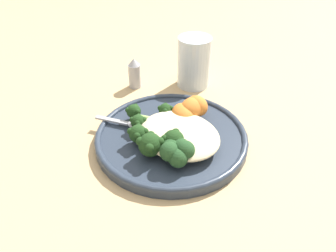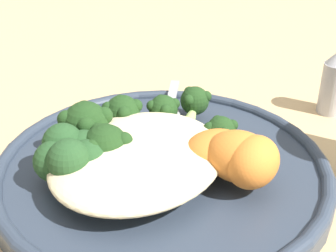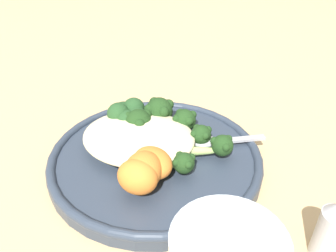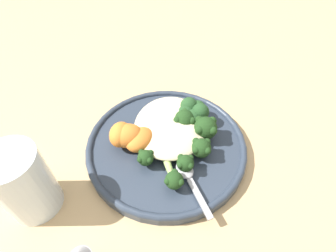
% 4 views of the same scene
% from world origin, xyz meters
% --- Properties ---
extents(ground_plane, '(4.00, 4.00, 0.00)m').
position_xyz_m(ground_plane, '(0.00, 0.00, 0.00)').
color(ground_plane, tan).
extents(plate, '(0.28, 0.28, 0.02)m').
position_xyz_m(plate, '(-0.00, 0.01, 0.01)').
color(plate, '#2D3847').
rests_on(plate, ground_plane).
extents(quinoa_mound, '(0.15, 0.13, 0.03)m').
position_xyz_m(quinoa_mound, '(-0.03, 0.01, 0.04)').
color(quinoa_mound, beige).
rests_on(quinoa_mound, plate).
extents(broccoli_stalk_0, '(0.08, 0.04, 0.03)m').
position_xyz_m(broccoli_stalk_0, '(0.03, -0.02, 0.03)').
color(broccoli_stalk_0, '#9EBC66').
rests_on(broccoli_stalk_0, plate).
extents(broccoli_stalk_1, '(0.12, 0.06, 0.03)m').
position_xyz_m(broccoli_stalk_1, '(0.07, 0.02, 0.03)').
color(broccoli_stalk_1, '#9EBC66').
rests_on(broccoli_stalk_1, plate).
extents(broccoli_stalk_2, '(0.10, 0.09, 0.03)m').
position_xyz_m(broccoli_stalk_2, '(0.03, 0.02, 0.03)').
color(broccoli_stalk_2, '#9EBC66').
rests_on(broccoli_stalk_2, plate).
extents(broccoli_stalk_3, '(0.06, 0.11, 0.03)m').
position_xyz_m(broccoli_stalk_3, '(0.02, 0.05, 0.04)').
color(broccoli_stalk_3, '#9EBC66').
rests_on(broccoli_stalk_3, plate).
extents(broccoli_stalk_4, '(0.04, 0.12, 0.04)m').
position_xyz_m(broccoli_stalk_4, '(-0.02, 0.06, 0.04)').
color(broccoli_stalk_4, '#9EBC66').
rests_on(broccoli_stalk_4, plate).
extents(broccoli_stalk_5, '(0.07, 0.09, 0.04)m').
position_xyz_m(broccoli_stalk_5, '(-0.03, 0.03, 0.04)').
color(broccoli_stalk_5, '#9EBC66').
rests_on(broccoli_stalk_5, plate).
extents(sweet_potato_chunk_0, '(0.05, 0.04, 0.04)m').
position_xyz_m(sweet_potato_chunk_0, '(0.01, -0.07, 0.04)').
color(sweet_potato_chunk_0, orange).
rests_on(sweet_potato_chunk_0, plate).
extents(sweet_potato_chunk_1, '(0.07, 0.07, 0.03)m').
position_xyz_m(sweet_potato_chunk_1, '(0.01, -0.04, 0.04)').
color(sweet_potato_chunk_1, orange).
rests_on(sweet_potato_chunk_1, plate).
extents(sweet_potato_chunk_2, '(0.05, 0.06, 0.04)m').
position_xyz_m(sweet_potato_chunk_2, '(0.01, -0.06, 0.04)').
color(sweet_potato_chunk_2, orange).
rests_on(sweet_potato_chunk_2, plate).
extents(kale_tuft, '(0.06, 0.06, 0.04)m').
position_xyz_m(kale_tuft, '(-0.06, 0.05, 0.04)').
color(kale_tuft, '#234723').
rests_on(kale_tuft, plate).
extents(spoon, '(0.10, 0.06, 0.01)m').
position_xyz_m(spoon, '(0.07, 0.05, 0.03)').
color(spoon, '#A3A3A8').
rests_on(spoon, plate).
extents(water_glass, '(0.08, 0.08, 0.12)m').
position_xyz_m(water_glass, '(0.12, -0.18, 0.06)').
color(water_glass, silver).
rests_on(water_glass, ground_plane).
extents(salt_shaker, '(0.03, 0.03, 0.07)m').
position_xyz_m(salt_shaker, '(0.21, -0.08, 0.04)').
color(salt_shaker, '#B2B2B7').
rests_on(salt_shaker, ground_plane).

